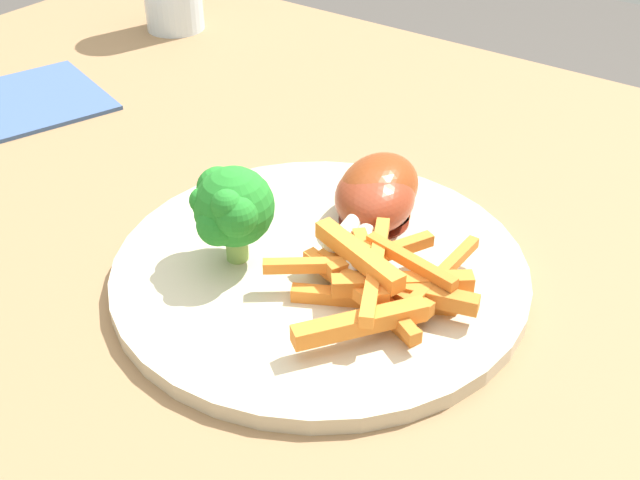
% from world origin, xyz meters
% --- Properties ---
extents(dining_table, '(1.12, 0.84, 0.75)m').
position_xyz_m(dining_table, '(0.00, 0.00, 0.64)').
color(dining_table, '#8E6B47').
rests_on(dining_table, ground_plane).
extents(dinner_plate, '(0.29, 0.29, 0.01)m').
position_xyz_m(dinner_plate, '(0.08, -0.03, 0.76)').
color(dinner_plate, beige).
rests_on(dinner_plate, dining_table).
extents(broccoli_floret_front, '(0.06, 0.06, 0.07)m').
position_xyz_m(broccoli_floret_front, '(0.03, -0.06, 0.80)').
color(broccoli_floret_front, '#83AB51').
rests_on(broccoli_floret_front, dinner_plate).
extents(carrot_fries_pile, '(0.13, 0.15, 0.03)m').
position_xyz_m(carrot_fries_pile, '(0.13, -0.04, 0.78)').
color(carrot_fries_pile, orange).
rests_on(carrot_fries_pile, dinner_plate).
extents(chicken_drumstick_near, '(0.07, 0.13, 0.05)m').
position_xyz_m(chicken_drumstick_near, '(0.07, 0.04, 0.78)').
color(chicken_drumstick_near, '#60220D').
rests_on(chicken_drumstick_near, dinner_plate).
extents(chicken_drumstick_far, '(0.09, 0.13, 0.04)m').
position_xyz_m(chicken_drumstick_far, '(0.08, 0.04, 0.78)').
color(chicken_drumstick_far, maroon).
rests_on(chicken_drumstick_far, dinner_plate).
extents(napkin, '(0.19, 0.20, 0.00)m').
position_xyz_m(napkin, '(-0.33, 0.02, 0.75)').
color(napkin, '#3D5684').
rests_on(napkin, dining_table).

